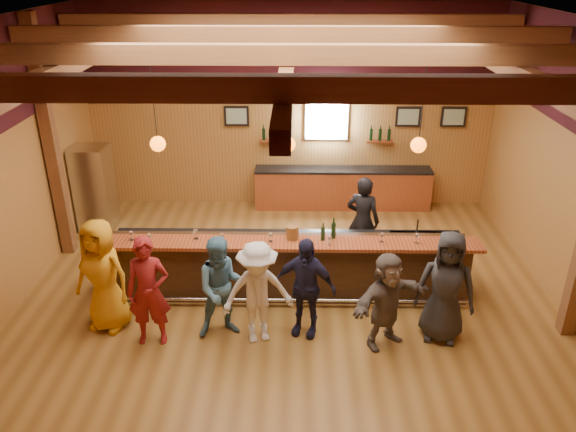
{
  "coord_description": "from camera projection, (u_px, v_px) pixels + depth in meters",
  "views": [
    {
      "loc": [
        0.13,
        -8.25,
        5.33
      ],
      "look_at": [
        0.0,
        0.3,
        1.35
      ],
      "focal_mm": 35.0,
      "sensor_mm": 36.0,
      "label": 1
    }
  ],
  "objects": [
    {
      "name": "back_bar_cabinet",
      "position": [
        342.0,
        188.0,
        12.89
      ],
      "size": [
        4.0,
        0.52,
        0.95
      ],
      "color": "maroon",
      "rests_on": "ground"
    },
    {
      "name": "wine_shelves",
      "position": [
        326.0,
        138.0,
        12.56
      ],
      "size": [
        3.0,
        0.18,
        0.3
      ],
      "color": "maroon",
      "rests_on": "room"
    },
    {
      "name": "window",
      "position": [
        327.0,
        118.0,
        12.43
      ],
      "size": [
        0.95,
        0.09,
        0.95
      ],
      "color": "silver",
      "rests_on": "room"
    },
    {
      "name": "bartender",
      "position": [
        363.0,
        221.0,
        10.41
      ],
      "size": [
        0.74,
        0.62,
        1.72
      ],
      "primitive_type": "imported",
      "rotation": [
        0.0,
        0.0,
        2.75
      ],
      "color": "black",
      "rests_on": "ground"
    },
    {
      "name": "glass_h",
      "position": [
        417.0,
        236.0,
        9.01
      ],
      "size": [
        0.08,
        0.08,
        0.18
      ],
      "color": "silver",
      "rests_on": "bar_counter"
    },
    {
      "name": "bottle_a",
      "position": [
        323.0,
        233.0,
        9.11
      ],
      "size": [
        0.07,
        0.07,
        0.31
      ],
      "color": "black",
      "rests_on": "bar_counter"
    },
    {
      "name": "customer_redvest",
      "position": [
        149.0,
        292.0,
        8.19
      ],
      "size": [
        0.66,
        0.45,
        1.74
      ],
      "primitive_type": "imported",
      "rotation": [
        0.0,
        0.0,
        0.05
      ],
      "color": "maroon",
      "rests_on": "ground"
    },
    {
      "name": "framed_pictures",
      "position": [
        366.0,
        117.0,
        12.39
      ],
      "size": [
        5.35,
        0.05,
        0.45
      ],
      "color": "black",
      "rests_on": "room"
    },
    {
      "name": "glass_f",
      "position": [
        330.0,
        238.0,
        8.95
      ],
      "size": [
        0.07,
        0.07,
        0.16
      ],
      "color": "silver",
      "rests_on": "bar_counter"
    },
    {
      "name": "glass_b",
      "position": [
        149.0,
        236.0,
        9.02
      ],
      "size": [
        0.08,
        0.08,
        0.17
      ],
      "color": "silver",
      "rests_on": "bar_counter"
    },
    {
      "name": "glass_a",
      "position": [
        131.0,
        233.0,
        9.11
      ],
      "size": [
        0.07,
        0.07,
        0.17
      ],
      "color": "silver",
      "rests_on": "bar_counter"
    },
    {
      "name": "glass_c",
      "position": [
        196.0,
        232.0,
        9.15
      ],
      "size": [
        0.08,
        0.08,
        0.18
      ],
      "color": "silver",
      "rests_on": "bar_counter"
    },
    {
      "name": "customer_white",
      "position": [
        258.0,
        293.0,
        8.24
      ],
      "size": [
        1.18,
        0.85,
        1.65
      ],
      "primitive_type": "imported",
      "rotation": [
        0.0,
        0.0,
        0.25
      ],
      "color": "silver",
      "rests_on": "ground"
    },
    {
      "name": "customer_dark",
      "position": [
        446.0,
        287.0,
        8.27
      ],
      "size": [
        0.98,
        0.77,
        1.78
      ],
      "primitive_type": "imported",
      "rotation": [
        0.0,
        0.0,
        -0.25
      ],
      "color": "#242426",
      "rests_on": "ground"
    },
    {
      "name": "glass_g",
      "position": [
        382.0,
        235.0,
        9.05
      ],
      "size": [
        0.07,
        0.07,
        0.17
      ],
      "color": "silver",
      "rests_on": "bar_counter"
    },
    {
      "name": "bottle_b",
      "position": [
        333.0,
        230.0,
        9.18
      ],
      "size": [
        0.08,
        0.08,
        0.35
      ],
      "color": "black",
      "rests_on": "bar_counter"
    },
    {
      "name": "room",
      "position": [
        288.0,
        111.0,
        8.43
      ],
      "size": [
        9.04,
        9.0,
        4.52
      ],
      "color": "brown",
      "rests_on": "ground"
    },
    {
      "name": "customer_brown",
      "position": [
        387.0,
        300.0,
        8.19
      ],
      "size": [
        1.42,
        1.14,
        1.51
      ],
      "primitive_type": "imported",
      "rotation": [
        0.0,
        0.0,
        0.57
      ],
      "color": "#5F544C",
      "rests_on": "ground"
    },
    {
      "name": "customer_orange",
      "position": [
        103.0,
        275.0,
        8.52
      ],
      "size": [
        1.03,
        0.82,
        1.83
      ],
      "primitive_type": "imported",
      "rotation": [
        0.0,
        0.0,
        -0.3
      ],
      "color": "orange",
      "rests_on": "ground"
    },
    {
      "name": "customer_navy",
      "position": [
        305.0,
        287.0,
        8.41
      ],
      "size": [
        1.03,
        0.67,
        1.63
      ],
      "primitive_type": "imported",
      "rotation": [
        0.0,
        0.0,
        -0.3
      ],
      "color": "#1C1C39",
      "rests_on": "ground"
    },
    {
      "name": "customer_denim",
      "position": [
        223.0,
        288.0,
        8.38
      ],
      "size": [
        0.92,
        0.79,
        1.65
      ],
      "primitive_type": "imported",
      "rotation": [
        0.0,
        0.0,
        0.23
      ],
      "color": "teal",
      "rests_on": "ground"
    },
    {
      "name": "glass_d",
      "position": [
        222.0,
        236.0,
        9.02
      ],
      "size": [
        0.08,
        0.08,
        0.18
      ],
      "color": "silver",
      "rests_on": "bar_counter"
    },
    {
      "name": "pendant_lights",
      "position": [
        288.0,
        144.0,
        8.59
      ],
      "size": [
        4.24,
        0.24,
        1.37
      ],
      "color": "black",
      "rests_on": "room"
    },
    {
      "name": "ice_bucket",
      "position": [
        292.0,
        232.0,
        9.16
      ],
      "size": [
        0.21,
        0.21,
        0.23
      ],
      "primitive_type": "cylinder",
      "color": "brown",
      "rests_on": "bar_counter"
    },
    {
      "name": "stainless_fridge",
      "position": [
        95.0,
        188.0,
        11.77
      ],
      "size": [
        0.7,
        0.7,
        1.8
      ],
      "primitive_type": "cube",
      "color": "silver",
      "rests_on": "ground"
    },
    {
      "name": "bar_counter",
      "position": [
        289.0,
        263.0,
        9.65
      ],
      "size": [
        6.3,
        1.07,
        1.11
      ],
      "color": "black",
      "rests_on": "ground"
    },
    {
      "name": "glass_e",
      "position": [
        270.0,
        235.0,
        9.06
      ],
      "size": [
        0.07,
        0.07,
        0.17
      ],
      "color": "silver",
      "rests_on": "bar_counter"
    }
  ]
}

